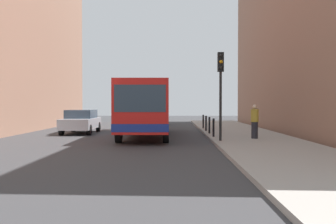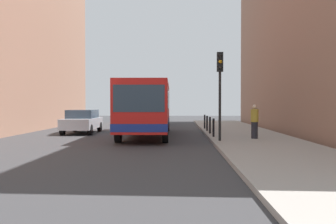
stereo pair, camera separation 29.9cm
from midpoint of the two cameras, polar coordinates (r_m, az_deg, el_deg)
ground_plane at (r=19.52m, az=-2.80°, el=-4.25°), size 80.00×80.00×0.00m
sidewalk at (r=19.85m, az=12.98°, el=-3.97°), size 4.40×40.00×0.15m
bus at (r=22.31m, az=-2.74°, el=0.88°), size 2.71×11.06×3.00m
car_beside_bus at (r=24.72m, az=-12.30°, el=-1.30°), size 1.93×4.44×1.48m
car_behind_bus at (r=33.49m, az=-2.16°, el=-0.62°), size 2.11×4.52×1.48m
traffic_light at (r=17.96m, az=8.21°, el=4.86°), size 0.28×0.33×4.10m
bollard_near at (r=20.03m, az=7.22°, el=-2.32°), size 0.11×0.11×0.95m
bollard_mid at (r=22.25m, az=6.65°, el=-1.97°), size 0.11×0.11×0.95m
bollard_far at (r=24.48m, az=6.18°, el=-1.67°), size 0.11×0.11×0.95m
bollard_farthest at (r=26.72m, az=5.80°, el=-1.43°), size 0.11×0.11×0.95m
pedestrian_near_signal at (r=19.35m, az=13.19°, el=-1.41°), size 0.38×0.38×1.67m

